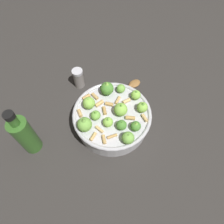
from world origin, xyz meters
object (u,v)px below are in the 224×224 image
wooden_spoon (122,92)px  olive_oil_bottle (25,135)px  pepper_shaker (78,78)px  cooking_pan (112,117)px

wooden_spoon → olive_oil_bottle: bearing=155.3°
pepper_shaker → olive_oil_bottle: olive_oil_bottle is taller
olive_oil_bottle → wooden_spoon: 0.39m
cooking_pan → olive_oil_bottle: olive_oil_bottle is taller
pepper_shaker → wooden_spoon: size_ratio=0.40×
pepper_shaker → cooking_pan: bearing=-114.9°
cooking_pan → wooden_spoon: bearing=12.8°
cooking_pan → pepper_shaker: cooking_pan is taller
olive_oil_bottle → pepper_shaker: bearing=2.1°
cooking_pan → wooden_spoon: (0.14, 0.03, -0.04)m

